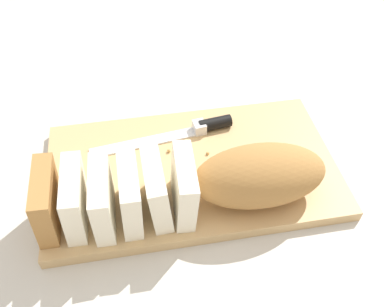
% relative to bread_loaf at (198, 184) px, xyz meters
% --- Properties ---
extents(ground_plane, '(3.00, 3.00, 0.00)m').
position_rel_bread_loaf_xyz_m(ground_plane, '(-0.00, -0.07, -0.06)').
color(ground_plane, beige).
extents(cutting_board, '(0.47, 0.29, 0.02)m').
position_rel_bread_loaf_xyz_m(cutting_board, '(-0.00, -0.07, -0.05)').
color(cutting_board, tan).
rests_on(cutting_board, ground_plane).
extents(bread_loaf, '(0.42, 0.12, 0.09)m').
position_rel_bread_loaf_xyz_m(bread_loaf, '(0.00, 0.00, 0.00)').
color(bread_loaf, '#A8753D').
rests_on(bread_loaf, cutting_board).
extents(bread_knife, '(0.25, 0.06, 0.02)m').
position_rel_bread_loaf_xyz_m(bread_knife, '(-0.02, -0.15, -0.04)').
color(bread_knife, silver).
rests_on(bread_knife, cutting_board).
extents(crumb_near_knife, '(0.01, 0.01, 0.01)m').
position_rel_bread_loaf_xyz_m(crumb_near_knife, '(-0.03, -0.09, -0.04)').
color(crumb_near_knife, tan).
rests_on(crumb_near_knife, cutting_board).
extents(crumb_near_loaf, '(0.01, 0.01, 0.01)m').
position_rel_bread_loaf_xyz_m(crumb_near_loaf, '(0.03, -0.11, -0.04)').
color(crumb_near_loaf, tan).
rests_on(crumb_near_loaf, cutting_board).
extents(crumb_stray_left, '(0.00, 0.00, 0.00)m').
position_rel_bread_loaf_xyz_m(crumb_stray_left, '(-0.05, -0.06, -0.04)').
color(crumb_stray_left, tan).
rests_on(crumb_stray_left, cutting_board).
extents(crumb_stray_right, '(0.01, 0.01, 0.01)m').
position_rel_bread_loaf_xyz_m(crumb_stray_right, '(0.01, -0.13, -0.04)').
color(crumb_stray_right, tan).
rests_on(crumb_stray_right, cutting_board).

